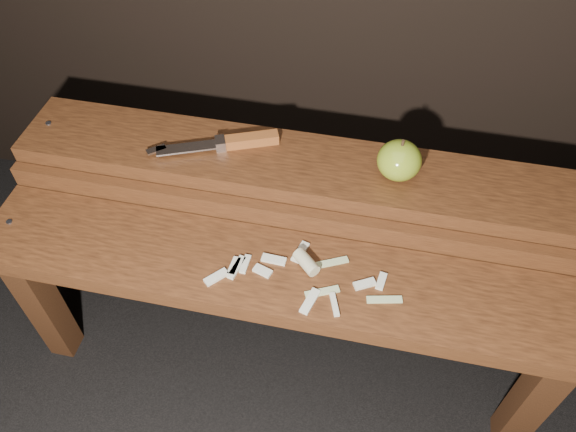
% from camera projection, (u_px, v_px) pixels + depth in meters
% --- Properties ---
extents(ground, '(60.00, 60.00, 0.00)m').
position_uv_depth(ground, '(283.00, 350.00, 1.42)').
color(ground, black).
extents(bench_front_tier, '(1.20, 0.20, 0.42)m').
position_uv_depth(bench_front_tier, '(275.00, 293.00, 1.11)').
color(bench_front_tier, '#3A1E0E').
rests_on(bench_front_tier, ground).
extents(bench_rear_tier, '(1.20, 0.21, 0.50)m').
position_uv_depth(bench_rear_tier, '(298.00, 191.00, 1.21)').
color(bench_rear_tier, '#3A1E0E').
rests_on(bench_rear_tier, ground).
extents(apple, '(0.09, 0.09, 0.09)m').
position_uv_depth(apple, '(399.00, 160.00, 1.09)').
color(apple, olive).
rests_on(apple, bench_rear_tier).
extents(knife, '(0.26, 0.12, 0.02)m').
position_uv_depth(knife, '(235.00, 142.00, 1.17)').
color(knife, '#994E21').
rests_on(knife, bench_rear_tier).
extents(apple_scraps, '(0.37, 0.16, 0.03)m').
position_uv_depth(apple_scraps, '(300.00, 271.00, 1.06)').
color(apple_scraps, beige).
rests_on(apple_scraps, bench_front_tier).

